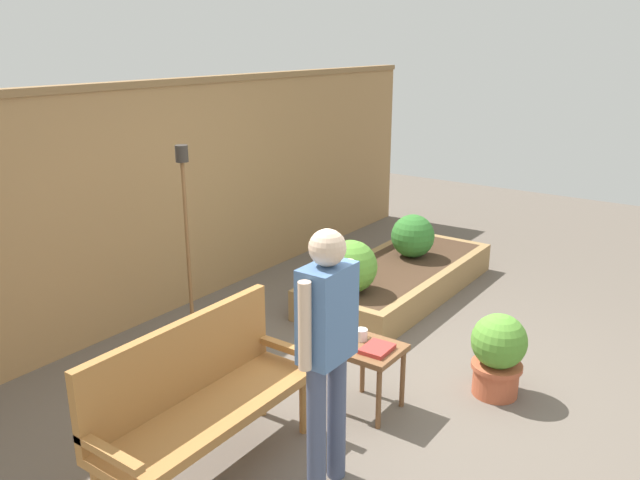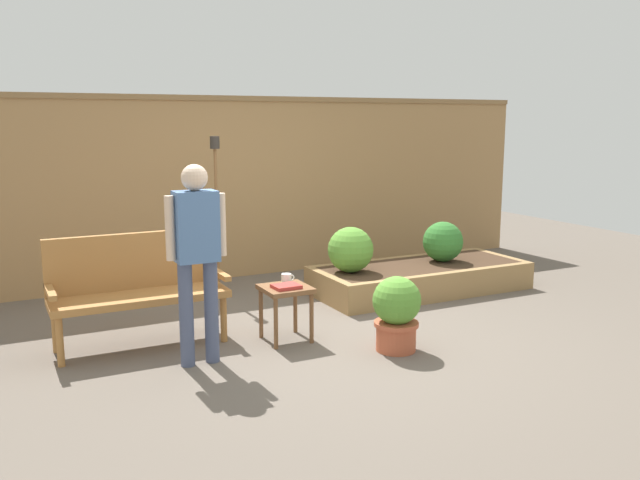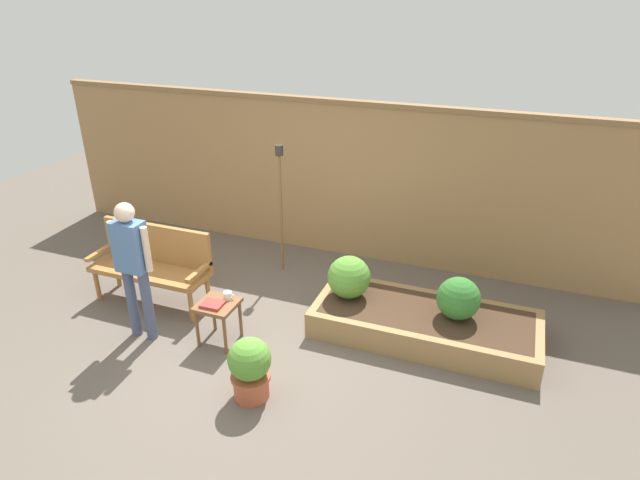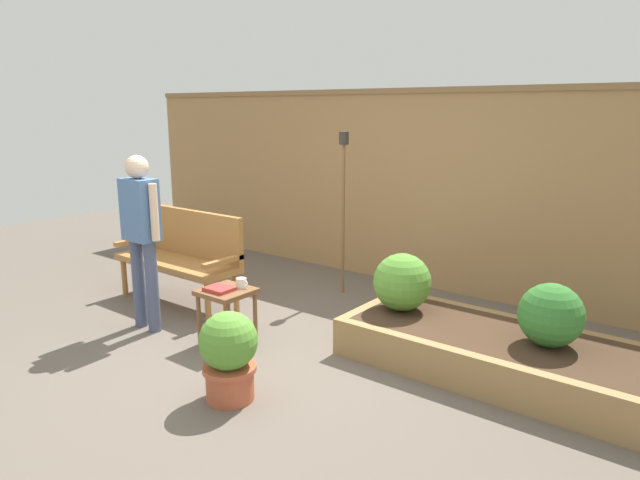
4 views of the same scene
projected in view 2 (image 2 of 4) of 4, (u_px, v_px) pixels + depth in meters
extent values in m
plane|color=#60564C|center=(330.00, 338.00, 5.85)|extent=(14.00, 14.00, 0.00)
cube|color=#A37A4C|center=(229.00, 191.00, 7.95)|extent=(8.40, 0.10, 2.10)
cube|color=olive|center=(227.00, 98.00, 7.76)|extent=(8.40, 0.14, 0.06)
cylinder|color=#A87038|center=(211.00, 309.00, 6.04)|extent=(0.06, 0.06, 0.40)
cylinder|color=#A87038|center=(224.00, 319.00, 5.72)|extent=(0.06, 0.06, 0.40)
cylinder|color=#A87038|center=(55.00, 329.00, 5.45)|extent=(0.06, 0.06, 0.40)
cylinder|color=#A87038|center=(60.00, 342.00, 5.13)|extent=(0.06, 0.06, 0.40)
cube|color=#A87038|center=(140.00, 297.00, 5.54)|extent=(1.44, 0.48, 0.06)
cube|color=#A87038|center=(133.00, 261.00, 5.68)|extent=(1.44, 0.06, 0.48)
cube|color=#A87038|center=(50.00, 292.00, 5.21)|extent=(0.06, 0.48, 0.04)
cube|color=#A87038|center=(219.00, 274.00, 5.83)|extent=(0.06, 0.48, 0.04)
cylinder|color=brown|center=(295.00, 309.00, 5.96)|extent=(0.04, 0.04, 0.44)
cylinder|color=brown|center=(312.00, 318.00, 5.67)|extent=(0.04, 0.04, 0.44)
cylinder|color=brown|center=(261.00, 313.00, 5.82)|extent=(0.04, 0.04, 0.44)
cylinder|color=brown|center=(276.00, 323.00, 5.53)|extent=(0.04, 0.04, 0.44)
cube|color=brown|center=(286.00, 289.00, 5.70)|extent=(0.40, 0.40, 0.04)
cylinder|color=white|center=(286.00, 278.00, 5.82)|extent=(0.09, 0.09, 0.08)
torus|color=white|center=(291.00, 278.00, 5.84)|extent=(0.06, 0.01, 0.06)
cube|color=#B2332D|center=(286.00, 286.00, 5.64)|extent=(0.23, 0.19, 0.03)
cylinder|color=#B75638|center=(396.00, 338.00, 5.52)|extent=(0.33, 0.33, 0.21)
cylinder|color=#B75638|center=(396.00, 324.00, 5.49)|extent=(0.37, 0.37, 0.04)
sphere|color=#569333|center=(397.00, 301.00, 5.46)|extent=(0.40, 0.40, 0.40)
cube|color=#997547|center=(445.00, 287.00, 7.03)|extent=(2.40, 0.09, 0.30)
cube|color=#997547|center=(398.00, 270.00, 7.83)|extent=(2.40, 0.09, 0.30)
cube|color=#997547|center=(328.00, 289.00, 6.92)|extent=(0.09, 0.82, 0.30)
cube|color=#997547|center=(500.00, 267.00, 7.94)|extent=(0.09, 0.82, 0.30)
cube|color=#422D1E|center=(420.00, 278.00, 7.43)|extent=(2.22, 0.82, 0.30)
cylinder|color=brown|center=(350.00, 269.00, 7.03)|extent=(0.04, 0.04, 0.06)
sphere|color=#569333|center=(351.00, 250.00, 6.99)|extent=(0.48, 0.48, 0.48)
cylinder|color=brown|center=(442.00, 259.00, 7.56)|extent=(0.04, 0.04, 0.06)
sphere|color=#33752D|center=(443.00, 242.00, 7.53)|extent=(0.45, 0.45, 0.45)
cylinder|color=brown|center=(217.00, 223.00, 7.13)|extent=(0.03, 0.03, 1.58)
cylinder|color=#332D28|center=(215.00, 142.00, 6.98)|extent=(0.10, 0.10, 0.13)
cylinder|color=#475170|center=(211.00, 311.00, 5.21)|extent=(0.11, 0.11, 0.82)
cylinder|color=#475170|center=(186.00, 315.00, 5.12)|extent=(0.11, 0.11, 0.82)
cube|color=#4C70A3|center=(196.00, 226.00, 5.04)|extent=(0.32, 0.20, 0.54)
cylinder|color=beige|center=(221.00, 225.00, 5.13)|extent=(0.07, 0.07, 0.49)
cylinder|color=beige|center=(170.00, 228.00, 4.95)|extent=(0.07, 0.07, 0.49)
sphere|color=beige|center=(194.00, 177.00, 4.98)|extent=(0.20, 0.20, 0.20)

